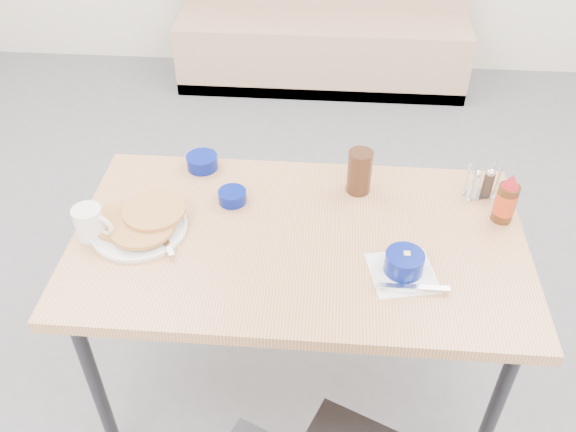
# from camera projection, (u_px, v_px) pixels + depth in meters

# --- Properties ---
(booth_bench) EXTENTS (1.90, 0.56, 1.22)m
(booth_bench) POSITION_uv_depth(u_px,v_px,m) (323.00, 29.00, 4.08)
(booth_bench) COLOR tan
(booth_bench) RESTS_ON ground
(dining_table) EXTENTS (1.40, 0.80, 0.76)m
(dining_table) POSITION_uv_depth(u_px,v_px,m) (298.00, 251.00, 1.92)
(dining_table) COLOR tan
(dining_table) RESTS_ON ground
(pancake_plate) EXTENTS (0.30, 0.30, 0.05)m
(pancake_plate) POSITION_uv_depth(u_px,v_px,m) (140.00, 224.00, 1.90)
(pancake_plate) COLOR white
(pancake_plate) RESTS_ON dining_table
(coffee_mug) EXTENTS (0.13, 0.09, 0.10)m
(coffee_mug) POSITION_uv_depth(u_px,v_px,m) (90.00, 222.00, 1.86)
(coffee_mug) COLOR white
(coffee_mug) RESTS_ON dining_table
(grits_setting) EXTENTS (0.24, 0.22, 0.08)m
(grits_setting) POSITION_uv_depth(u_px,v_px,m) (404.00, 266.00, 1.74)
(grits_setting) COLOR white
(grits_setting) RESTS_ON dining_table
(creamer_bowl) EXTENTS (0.11, 0.11, 0.05)m
(creamer_bowl) POSITION_uv_depth(u_px,v_px,m) (202.00, 162.00, 2.15)
(creamer_bowl) COLOR navy
(creamer_bowl) RESTS_ON dining_table
(butter_bowl) EXTENTS (0.09, 0.09, 0.04)m
(butter_bowl) POSITION_uv_depth(u_px,v_px,m) (232.00, 196.00, 2.01)
(butter_bowl) COLOR navy
(butter_bowl) RESTS_ON dining_table
(amber_tumbler) EXTENTS (0.08, 0.08, 0.15)m
(amber_tumbler) POSITION_uv_depth(u_px,v_px,m) (359.00, 172.00, 2.02)
(amber_tumbler) COLOR #381F11
(amber_tumbler) RESTS_ON dining_table
(condiment_caddy) EXTENTS (0.11, 0.08, 0.12)m
(condiment_caddy) POSITION_uv_depth(u_px,v_px,m) (481.00, 185.00, 2.02)
(condiment_caddy) COLOR silver
(condiment_caddy) RESTS_ON dining_table
(syrup_bottle) EXTENTS (0.07, 0.07, 0.18)m
(syrup_bottle) POSITION_uv_depth(u_px,v_px,m) (506.00, 200.00, 1.90)
(syrup_bottle) COLOR #47230F
(syrup_bottle) RESTS_ON dining_table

